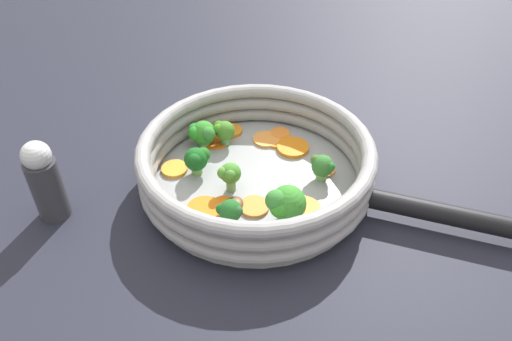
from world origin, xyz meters
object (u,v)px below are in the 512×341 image
object	(u,v)px
carrot_slice_2	(254,206)
broccoli_floret_0	(224,131)
salt_shaker	(45,181)
carrot_slice_6	(303,209)
carrot_slice_4	(276,139)
broccoli_floret_5	(197,159)
carrot_slice_7	(204,209)
broccoli_floret_1	(202,133)
carrot_slice_11	(325,170)
carrot_slice_12	(223,207)
carrot_slice_0	(293,148)
carrot_slice_1	(279,133)
carrot_slice_8	(274,233)
mushroom_piece_0	(232,205)
broccoli_floret_3	(230,212)
broccoli_floret_4	(322,166)
broccoli_floret_2	(230,174)
broccoli_floret_6	(285,204)
carrot_slice_3	(175,169)
carrot_slice_9	(231,131)
carrot_slice_10	(266,139)
skillet	(256,182)
carrot_slice_5	(215,140)

from	to	relation	value
carrot_slice_2	broccoli_floret_0	distance (m)	0.15
salt_shaker	carrot_slice_6	bearing A→B (deg)	108.26
carrot_slice_4	salt_shaker	xyz separation A→B (m)	(0.23, -0.23, 0.04)
broccoli_floret_5	salt_shaker	xyz separation A→B (m)	(0.12, -0.15, 0.02)
carrot_slice_2	carrot_slice_7	size ratio (longest dim) A/B	0.87
broccoli_floret_5	carrot_slice_6	bearing A→B (deg)	81.52
broccoli_floret_1	salt_shaker	distance (m)	0.22
broccoli_floret_0	carrot_slice_7	bearing A→B (deg)	11.96
carrot_slice_11	carrot_slice_12	world-z (taller)	carrot_slice_12
carrot_slice_7	carrot_slice_11	xyz separation A→B (m)	(-0.13, 0.13, -0.00)
carrot_slice_0	carrot_slice_1	size ratio (longest dim) A/B	1.64
carrot_slice_8	carrot_slice_12	xyz separation A→B (m)	(-0.02, -0.07, 0.00)
carrot_slice_6	mushroom_piece_0	bearing A→B (deg)	-72.46
carrot_slice_2	broccoli_floret_3	distance (m)	0.05
carrot_slice_8	broccoli_floret_5	size ratio (longest dim) A/B	0.69
broccoli_floret_4	mushroom_piece_0	bearing A→B (deg)	-44.05
mushroom_piece_0	carrot_slice_8	bearing A→B (deg)	69.68
carrot_slice_8	broccoli_floret_3	world-z (taller)	broccoli_floret_3
carrot_slice_2	broccoli_floret_2	xyz separation A→B (m)	(-0.02, -0.04, 0.03)
salt_shaker	carrot_slice_11	bearing A→B (deg)	121.00
carrot_slice_7	carrot_slice_4	bearing A→B (deg)	167.43
broccoli_floret_6	carrot_slice_12	bearing A→B (deg)	-86.61
carrot_slice_4	broccoli_floret_4	xyz separation A→B (m)	(0.07, 0.09, 0.02)
carrot_slice_2	carrot_slice_12	world-z (taller)	same
carrot_slice_7	broccoli_floret_4	distance (m)	0.17
carrot_slice_6	broccoli_floret_5	xyz separation A→B (m)	(-0.02, -0.16, 0.02)
broccoli_floret_3	broccoli_floret_5	xyz separation A→B (m)	(-0.08, -0.08, 0.00)
mushroom_piece_0	broccoli_floret_3	bearing A→B (deg)	16.58
carrot_slice_3	carrot_slice_4	size ratio (longest dim) A/B	0.82
broccoli_floret_0	broccoli_floret_3	world-z (taller)	same
carrot_slice_2	salt_shaker	world-z (taller)	salt_shaker
carrot_slice_1	carrot_slice_9	xyz separation A→B (m)	(0.02, -0.07, 0.00)
carrot_slice_3	carrot_slice_10	distance (m)	0.15
carrot_slice_1	carrot_slice_8	distance (m)	0.21
broccoli_floret_0	carrot_slice_11	bearing A→B (deg)	85.60
carrot_slice_0	carrot_slice_3	distance (m)	0.18
carrot_slice_6	broccoli_floret_0	distance (m)	0.18
carrot_slice_12	broccoli_floret_4	size ratio (longest dim) A/B	0.99
mushroom_piece_0	broccoli_floret_0	bearing A→B (deg)	-153.54
carrot_slice_11	broccoli_floret_5	world-z (taller)	broccoli_floret_5
broccoli_floret_2	carrot_slice_7	bearing A→B (deg)	-19.60
carrot_slice_11	broccoli_floret_6	xyz separation A→B (m)	(0.11, -0.02, 0.03)
carrot_slice_3	broccoli_floret_1	bearing A→B (deg)	167.55
carrot_slice_2	broccoli_floret_4	size ratio (longest dim) A/B	1.04
skillet	broccoli_floret_4	distance (m)	0.09
carrot_slice_7	carrot_slice_5	bearing A→B (deg)	-162.46
carrot_slice_8	broccoli_floret_4	xyz separation A→B (m)	(-0.12, 0.03, 0.02)
broccoli_floret_0	broccoli_floret_1	xyz separation A→B (m)	(0.02, -0.03, -0.00)
carrot_slice_2	carrot_slice_4	size ratio (longest dim) A/B	0.87
broccoli_floret_4	broccoli_floret_1	bearing A→B (deg)	-94.48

